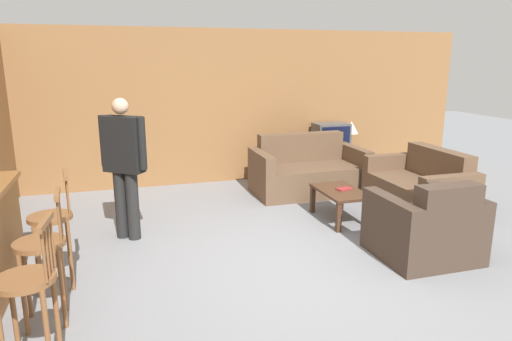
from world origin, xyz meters
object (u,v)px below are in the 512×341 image
bar_chair_far (53,226)px  table_lamp (351,128)px  bar_chair_near (28,292)px  couch_far (307,172)px  loveseat_right (420,189)px  coffee_table (341,195)px  book_on_table (344,189)px  person_by_window (124,162)px  bar_chair_mid (43,254)px  tv_unit (330,163)px  armchair_near (425,229)px  tv (331,136)px

bar_chair_far → table_lamp: bar_chair_far is taller
bar_chair_near → couch_far: 4.98m
couch_far → loveseat_right: 1.76m
coffee_table → table_lamp: table_lamp is taller
bar_chair_near → book_on_table: (3.46, 2.19, -0.18)m
person_by_window → bar_chair_far: bearing=-122.5°
bar_chair_near → person_by_window: person_by_window is taller
bar_chair_near → couch_far: (3.51, 3.53, -0.27)m
book_on_table → coffee_table: bearing=-164.4°
couch_far → person_by_window: person_by_window is taller
bar_chair_far → table_lamp: 5.59m
bar_chair_near → loveseat_right: bearing=25.2°
bar_chair_mid → coffee_table: size_ratio=1.25×
tv_unit → bar_chair_mid: bearing=-139.4°
couch_far → person_by_window: size_ratio=1.05×
tv_unit → person_by_window: 4.17m
bar_chair_near → loveseat_right: bar_chair_near is taller
armchair_near → table_lamp: 3.66m
loveseat_right → tv_unit: 2.16m
armchair_near → tv_unit: bearing=80.9°
armchair_near → tv: 3.55m
coffee_table → armchair_near: bearing=-76.7°
couch_far → coffee_table: (-0.11, -1.36, 0.02)m
armchair_near → loveseat_right: (0.92, 1.36, -0.01)m
bar_chair_far → tv_unit: bearing=35.3°
couch_far → person_by_window: bearing=-157.1°
loveseat_right → book_on_table: size_ratio=6.60×
bar_chair_near → table_lamp: 6.37m
bar_chair_near → tv: 6.07m
coffee_table → person_by_window: person_by_window is taller
couch_far → armchair_near: couch_far is taller
table_lamp → person_by_window: (-4.01, -1.98, 0.06)m
armchair_near → tv: size_ratio=1.62×
bar_chair_far → tv_unit: bar_chair_far is taller
book_on_table → tv_unit: bearing=68.8°
coffee_table → bar_chair_far: bearing=-165.2°
table_lamp → armchair_near: bearing=-105.4°
armchair_near → tv_unit: size_ratio=0.90×
coffee_table → book_on_table: size_ratio=3.82×
loveseat_right → tv_unit: (-0.36, 2.13, -0.06)m
bar_chair_far → couch_far: size_ratio=0.62×
book_on_table → bar_chair_mid: bearing=-155.8°
bar_chair_near → tv: (4.28, 4.31, 0.15)m
bar_chair_mid → book_on_table: bar_chair_mid is taller
book_on_table → person_by_window: (-2.78, 0.15, 0.52)m
loveseat_right → tv_unit: size_ratio=1.37×
armchair_near → book_on_table: armchair_near is taller
bar_chair_far → bar_chair_near: bearing=-90.0°
book_on_table → person_by_window: size_ratio=0.14×
tv_unit → book_on_table: size_ratio=4.82×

